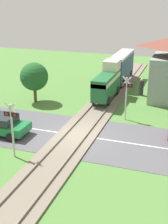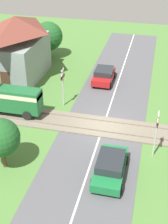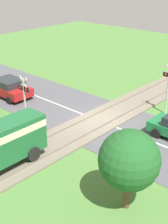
{
  "view_description": "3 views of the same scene",
  "coord_description": "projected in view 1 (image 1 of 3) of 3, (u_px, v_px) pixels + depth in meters",
  "views": [
    {
      "loc": [
        6.87,
        -18.46,
        9.41
      ],
      "look_at": [
        0.0,
        1.54,
        1.2
      ],
      "focal_mm": 50.0,
      "sensor_mm": 36.0,
      "label": 1
    },
    {
      "loc": [
        -20.11,
        -3.34,
        14.02
      ],
      "look_at": [
        0.0,
        1.54,
        1.2
      ],
      "focal_mm": 50.0,
      "sensor_mm": 36.0,
      "label": 2
    },
    {
      "loc": [
        -11.68,
        14.31,
        9.25
      ],
      "look_at": [
        0.0,
        1.54,
        1.2
      ],
      "focal_mm": 50.0,
      "sensor_mm": 36.0,
      "label": 3
    }
  ],
  "objects": [
    {
      "name": "train",
      "position": [
        116.0,
        72.0,
        31.1
      ],
      "size": [
        1.58,
        12.09,
        3.18
      ],
      "color": "#1E6033",
      "rests_on": "track_bed"
    },
    {
      "name": "crossing_signal_west_approach",
      "position": [
        12.0,
        123.0,
        18.2
      ],
      "size": [
        0.9,
        0.18,
        3.5
      ],
      "color": "#B7B7B7",
      "rests_on": "ground_plane"
    },
    {
      "name": "tree_roadside_hedge",
      "position": [
        34.0,
        77.0,
        27.57
      ],
      "size": [
        2.5,
        2.5,
        3.61
      ],
      "color": "brown",
      "rests_on": "ground_plane"
    },
    {
      "name": "track_bed",
      "position": [
        77.0,
        135.0,
        21.74
      ],
      "size": [
        2.8,
        48.0,
        0.24
      ],
      "color": "#756B5B",
      "rests_on": "ground_plane"
    },
    {
      "name": "crossing_signal_east_approach",
      "position": [
        126.0,
        92.0,
        23.72
      ],
      "size": [
        0.9,
        0.18,
        3.5
      ],
      "color": "#B7B7B7",
      "rests_on": "ground_plane"
    },
    {
      "name": "pedestrian_by_station",
      "position": [
        141.0,
        88.0,
        29.92
      ],
      "size": [
        0.42,
        0.42,
        1.68
      ],
      "color": "#333338",
      "rests_on": "ground_plane"
    },
    {
      "name": "ground_plane",
      "position": [
        77.0,
        136.0,
        21.76
      ],
      "size": [
        60.0,
        60.0,
        0.0
      ],
      "primitive_type": "plane",
      "color": "#4C7A38"
    },
    {
      "name": "car_near_crossing",
      "position": [
        0.0,
        124.0,
        21.81
      ],
      "size": [
        4.1,
        1.97,
        1.4
      ],
      "color": "#197038",
      "rests_on": "ground_plane"
    },
    {
      "name": "road_surface",
      "position": [
        77.0,
        135.0,
        21.76
      ],
      "size": [
        48.0,
        6.4,
        0.02
      ],
      "color": "#515156",
      "rests_on": "ground_plane"
    }
  ]
}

